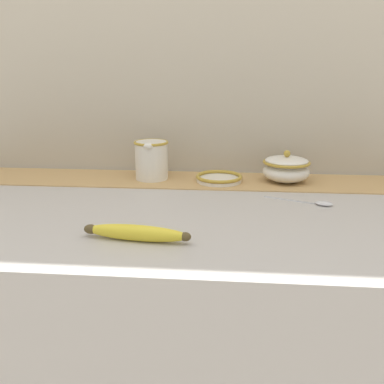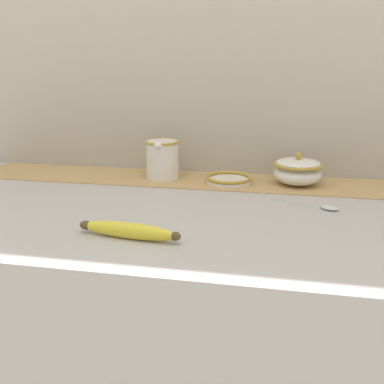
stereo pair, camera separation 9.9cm
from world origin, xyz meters
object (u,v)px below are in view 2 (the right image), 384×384
Objects in this scene: cream_pitcher at (163,158)px; spoon at (326,207)px; small_dish at (229,179)px; sugar_bowl at (298,171)px; banana at (129,230)px.

cream_pitcher reaches higher than spoon.
small_dish is (0.20, -0.02, -0.05)m from cream_pitcher.
cream_pitcher is 0.89× the size of small_dish.
small_dish is at bearing 165.76° from spoon.
sugar_bowl is 1.00× the size of small_dish.
sugar_bowl is at bearing 53.63° from banana.
sugar_bowl is (0.40, -0.00, -0.02)m from cream_pitcher.
spoon is (0.46, -0.21, -0.06)m from cream_pitcher.
banana is at bearing -108.26° from small_dish.
sugar_bowl reaches higher than spoon.
sugar_bowl reaches higher than banana.
banana is at bearing -124.48° from spoon.
banana is 0.48m from spoon.
cream_pitcher is 0.51m from spoon.
small_dish is at bearing -175.73° from sugar_bowl.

